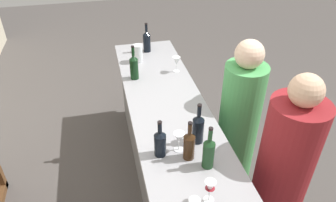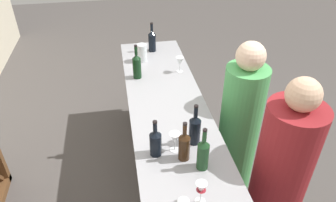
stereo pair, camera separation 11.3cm
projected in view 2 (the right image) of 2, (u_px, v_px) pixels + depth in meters
ground_plane at (168, 182)px, 3.08m from camera, size 12.00×12.00×0.00m
bar_counter at (168, 147)px, 2.82m from camera, size 2.53×0.63×0.91m
wine_bottle_leftmost_olive_green at (203, 154)px, 1.95m from camera, size 0.08×0.08×0.31m
wine_bottle_second_left_amber_brown at (184, 145)px, 2.02m from camera, size 0.08×0.08×0.29m
wine_bottle_center_near_black at (156, 142)px, 2.06m from camera, size 0.08×0.08×0.28m
wine_bottle_second_right_near_black at (195, 129)px, 2.14m from camera, size 0.08×0.08×0.31m
wine_bottle_rightmost_dark_green at (137, 66)px, 2.88m from camera, size 0.08×0.08×0.32m
wine_bottle_far_right_near_black at (152, 40)px, 3.35m from camera, size 0.08×0.08×0.31m
wine_glass_near_left at (180, 62)px, 2.97m from camera, size 0.07×0.07×0.15m
wine_glass_near_center at (201, 189)px, 1.74m from camera, size 0.06×0.06×0.15m
wine_glass_near_right at (175, 138)px, 2.09m from camera, size 0.08×0.08×0.14m
water_pitcher at (142, 53)px, 3.17m from camera, size 0.10×0.10×0.18m
person_left_guest at (239, 126)px, 2.73m from camera, size 0.44×0.44×1.46m
person_center_guest at (278, 181)px, 2.20m from camera, size 0.46×0.46×1.52m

